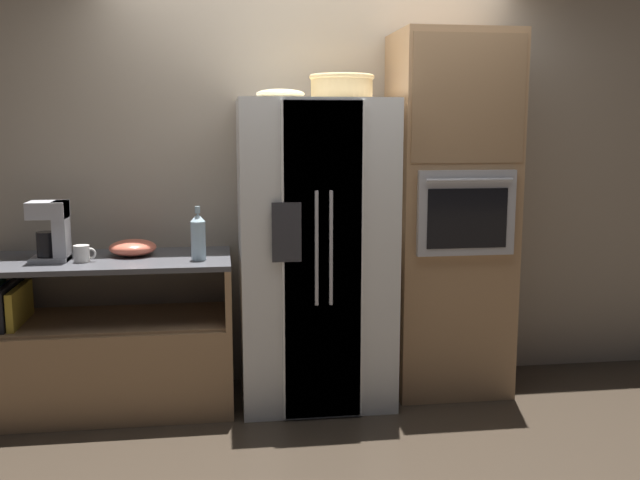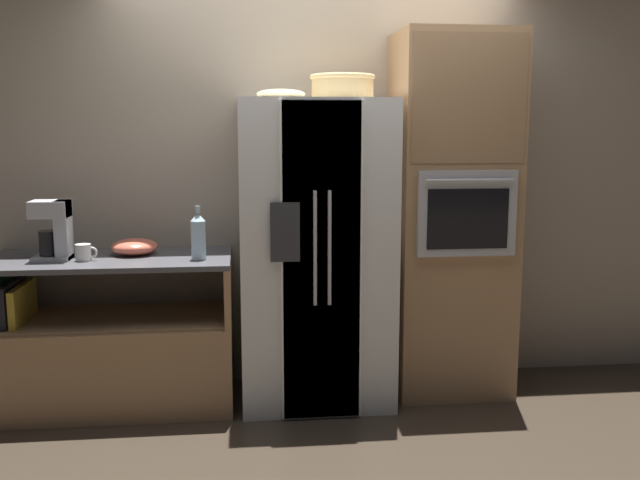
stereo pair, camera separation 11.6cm
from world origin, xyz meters
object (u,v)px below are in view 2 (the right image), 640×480
at_px(wicker_basket, 342,86).
at_px(mug, 84,252).
at_px(fruit_bowl, 281,94).
at_px(refrigerator, 315,253).
at_px(mixing_bowl, 134,247).
at_px(bottle_tall, 198,236).
at_px(coffee_maker, 55,227).
at_px(wall_oven, 451,216).

distance_m(wicker_basket, mug, 1.76).
distance_m(fruit_bowl, mug, 1.44).
bearing_deg(mug, wicker_basket, 4.65).
bearing_deg(refrigerator, fruit_bowl, 167.55).
relative_size(wicker_basket, mug, 3.11).
bearing_deg(wicker_basket, mixing_bowl, 177.64).
xyz_separation_m(bottle_tall, coffee_maker, (-0.80, 0.09, 0.05)).
height_order(bottle_tall, mixing_bowl, bottle_tall).
relative_size(wicker_basket, coffee_maker, 1.13).
height_order(fruit_bowl, coffee_maker, fruit_bowl).
relative_size(wicker_basket, bottle_tall, 1.24).
xyz_separation_m(mixing_bowl, coffee_maker, (-0.42, -0.11, 0.14)).
bearing_deg(wicker_basket, fruit_bowl, -178.53).
bearing_deg(mug, fruit_bowl, 5.66).
xyz_separation_m(fruit_bowl, coffee_maker, (-1.29, -0.05, -0.75)).
bearing_deg(coffee_maker, wall_oven, 1.85).
height_order(wicker_basket, mixing_bowl, wicker_basket).
bearing_deg(refrigerator, mug, -176.99).
bearing_deg(fruit_bowl, bottle_tall, -163.72).
relative_size(mug, mixing_bowl, 0.45).
xyz_separation_m(wall_oven, coffee_maker, (-2.32, -0.08, -0.03)).
distance_m(refrigerator, mug, 1.32).
distance_m(refrigerator, bottle_tall, 0.69).
bearing_deg(coffee_maker, refrigerator, 0.41).
bearing_deg(fruit_bowl, coffee_maker, -177.65).
bearing_deg(mug, bottle_tall, -2.66).
bearing_deg(bottle_tall, refrigerator, 8.34).
relative_size(wall_oven, wicker_basket, 5.75).
height_order(wall_oven, coffee_maker, wall_oven).
relative_size(mixing_bowl, coffee_maker, 0.81).
relative_size(bottle_tall, mixing_bowl, 1.12).
height_order(refrigerator, bottle_tall, refrigerator).
bearing_deg(wicker_basket, bottle_tall, -169.88).
distance_m(mug, mixing_bowl, 0.31).
relative_size(fruit_bowl, coffee_maker, 0.83).
xyz_separation_m(bottle_tall, mug, (-0.64, 0.03, -0.09)).
distance_m(fruit_bowl, mixing_bowl, 1.24).
distance_m(refrigerator, coffee_maker, 1.49).
relative_size(refrigerator, wicker_basket, 4.70).
xyz_separation_m(refrigerator, mug, (-1.32, -0.07, 0.04)).
bearing_deg(wall_oven, mug, -176.46).
bearing_deg(fruit_bowl, mug, -174.34).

